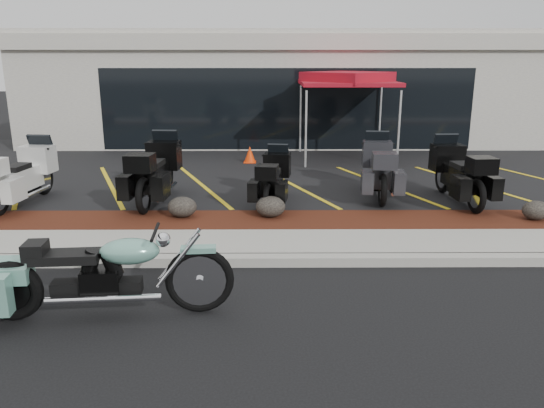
{
  "coord_description": "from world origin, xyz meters",
  "views": [
    {
      "loc": [
        -0.6,
        -6.82,
        3.12
      ],
      "look_at": [
        -0.54,
        1.2,
        0.9
      ],
      "focal_mm": 35.0,
      "sensor_mm": 36.0,
      "label": 1
    }
  ],
  "objects_px": {
    "touring_white": "(42,165)",
    "traffic_cone": "(250,154)",
    "hero_cruiser": "(199,271)",
    "popup_canopy": "(347,80)"
  },
  "relations": [
    {
      "from": "touring_white",
      "to": "traffic_cone",
      "type": "height_order",
      "value": "touring_white"
    },
    {
      "from": "hero_cruiser",
      "to": "popup_canopy",
      "type": "height_order",
      "value": "popup_canopy"
    },
    {
      "from": "touring_white",
      "to": "popup_canopy",
      "type": "distance_m",
      "value": 8.68
    },
    {
      "from": "hero_cruiser",
      "to": "touring_white",
      "type": "relative_size",
      "value": 1.39
    },
    {
      "from": "hero_cruiser",
      "to": "popup_canopy",
      "type": "relative_size",
      "value": 1.02
    },
    {
      "from": "hero_cruiser",
      "to": "traffic_cone",
      "type": "relative_size",
      "value": 6.78
    },
    {
      "from": "hero_cruiser",
      "to": "popup_canopy",
      "type": "distance_m",
      "value": 10.46
    },
    {
      "from": "touring_white",
      "to": "traffic_cone",
      "type": "distance_m",
      "value": 5.85
    },
    {
      "from": "traffic_cone",
      "to": "popup_canopy",
      "type": "xyz_separation_m",
      "value": [
        2.87,
        0.59,
        2.09
      ]
    },
    {
      "from": "popup_canopy",
      "to": "touring_white",
      "type": "bearing_deg",
      "value": -158.45
    }
  ]
}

